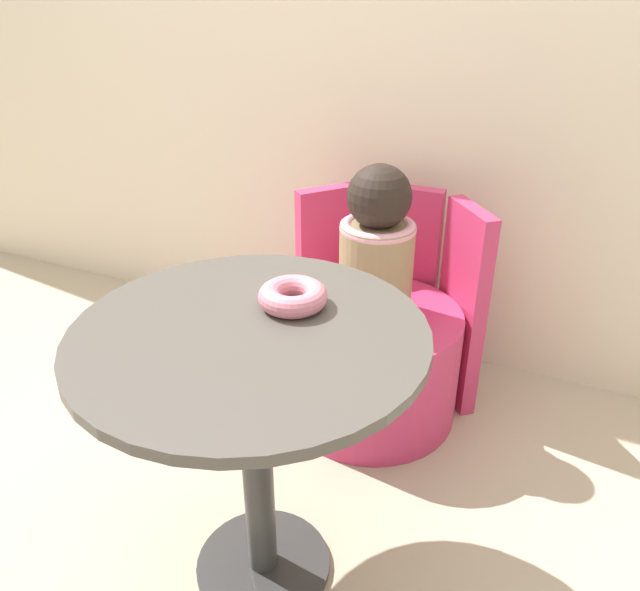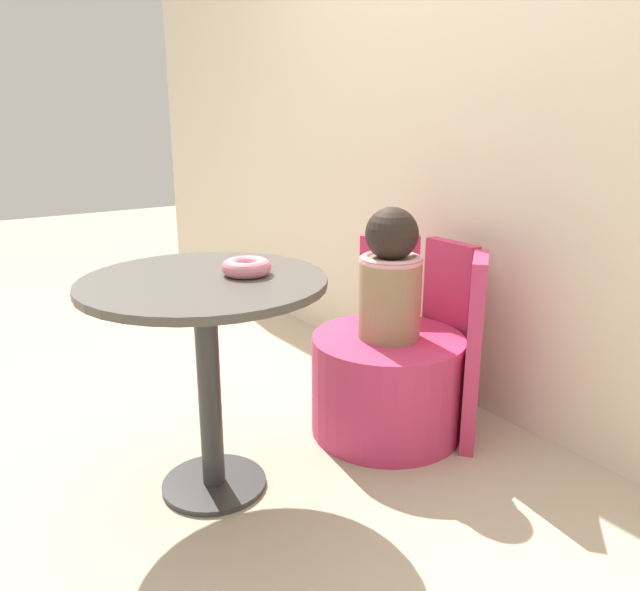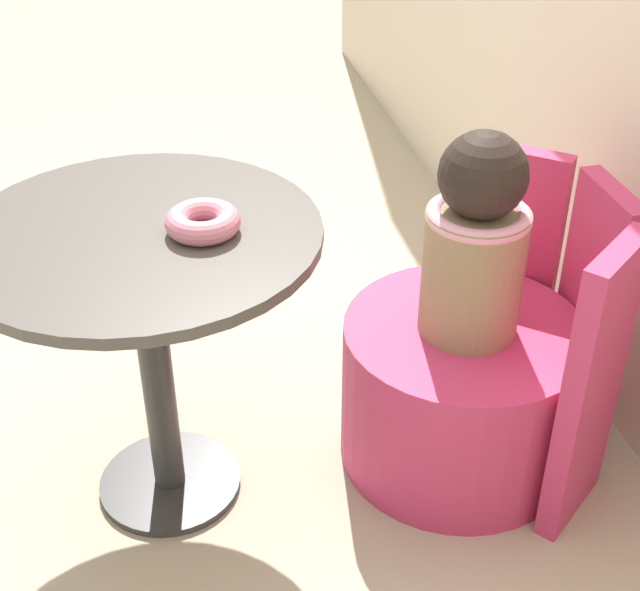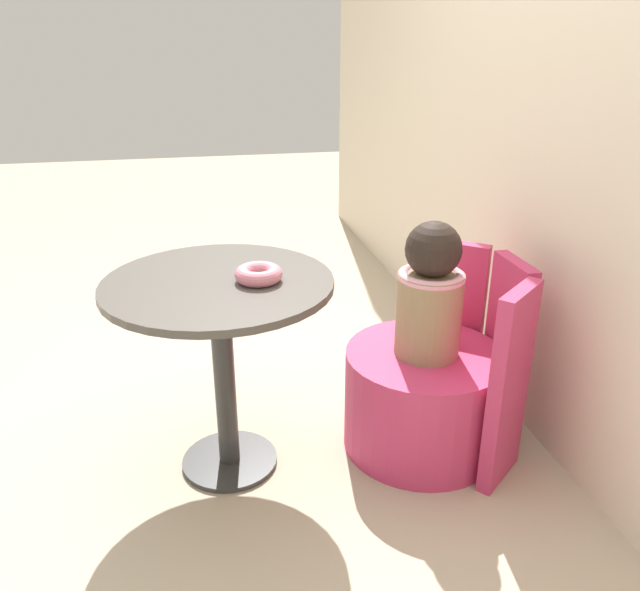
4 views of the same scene
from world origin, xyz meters
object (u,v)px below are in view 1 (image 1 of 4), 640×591
Objects in this scene: tub_chair at (371,363)px; child_figure at (377,247)px; donut at (293,296)px; round_table at (253,389)px.

child_figure is (0.00, 0.00, 0.41)m from tub_chair.
donut is at bearing -89.06° from child_figure.
round_table is 0.21m from donut.
donut is (0.01, -0.57, 0.12)m from child_figure.
tub_chair is at bearing 180.00° from child_figure.
round_table is at bearing -92.26° from child_figure.
child_figure is at bearing 0.00° from tub_chair.
donut is at bearing 73.44° from round_table.
tub_chair is at bearing 90.94° from donut.
donut is (0.04, 0.12, 0.17)m from round_table.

